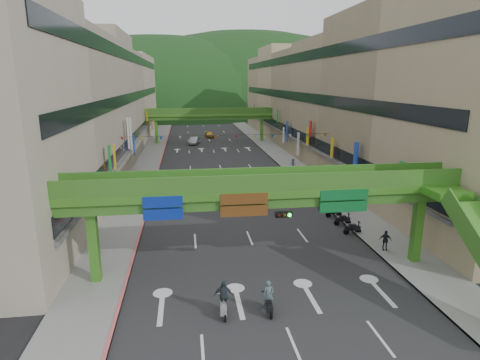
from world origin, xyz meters
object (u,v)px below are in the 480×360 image
(overpass_near, at_px, (281,201))
(scooter_rider_mid, at_px, (262,198))
(scooter_rider_near, at_px, (269,299))
(pedestrian_red, at_px, (347,204))
(car_silver, at_px, (194,141))
(car_yellow, at_px, (209,134))

(overpass_near, xyz_separation_m, scooter_rider_mid, (1.58, 14.67, -4.21))
(overpass_near, bearing_deg, scooter_rider_near, -110.26)
(scooter_rider_near, relative_size, scooter_rider_mid, 1.01)
(overpass_near, relative_size, pedestrian_red, 15.75)
(car_silver, relative_size, car_yellow, 1.11)
(car_silver, height_order, pedestrian_red, pedestrian_red)
(scooter_rider_near, relative_size, car_yellow, 0.48)
(scooter_rider_near, height_order, car_yellow, scooter_rider_near)
(scooter_rider_near, height_order, pedestrian_red, scooter_rider_near)
(scooter_rider_mid, xyz_separation_m, pedestrian_red, (8.06, -2.74, -0.11))
(car_silver, bearing_deg, pedestrian_red, -63.22)
(scooter_rider_mid, height_order, car_yellow, scooter_rider_mid)
(overpass_near, distance_m, scooter_rider_near, 6.35)
(car_yellow, bearing_deg, overpass_near, -95.00)
(car_silver, bearing_deg, scooter_rider_near, -77.74)
(scooter_rider_near, bearing_deg, overpass_near, 69.74)
(scooter_rider_near, relative_size, car_silver, 0.43)
(scooter_rider_near, distance_m, car_yellow, 71.50)
(overpass_near, relative_size, car_yellow, 6.84)
(overpass_near, distance_m, car_silver, 57.84)
(car_yellow, relative_size, pedestrian_red, 2.30)
(scooter_rider_mid, distance_m, car_silver, 43.24)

